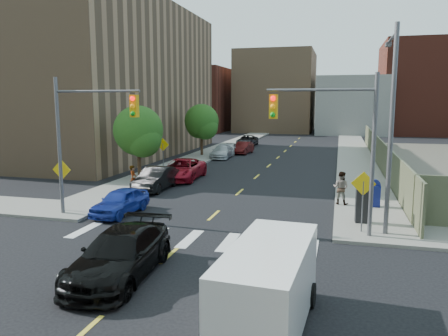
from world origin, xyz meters
The scene contains 30 objects.
ground centered at (0.00, 0.00, 0.00)m, with size 160.00×160.00×0.00m, color black.
sidewalk_nw centered at (-7.75, 41.50, 0.07)m, with size 3.50×73.00×0.15m, color gray.
sidewalk_ne centered at (7.75, 41.50, 0.07)m, with size 3.50×73.00×0.15m, color gray.
fence_north centered at (9.60, 28.00, 1.25)m, with size 0.12×44.00×2.50m, color #5E6446.
building_nw centered at (-22.00, 30.00, 8.00)m, with size 22.00×30.00×16.00m, color #8C6B4C.
bg_bldg_west centered at (-22.00, 70.00, 6.00)m, with size 14.00×18.00×12.00m, color #592319.
bg_bldg_midwest centered at (-6.00, 72.00, 7.50)m, with size 14.00×16.00×15.00m, color #8C6B4C.
bg_bldg_center centered at (8.00, 70.00, 5.00)m, with size 12.00×16.00×10.00m, color gray.
bg_bldg_east centered at (22.00, 72.00, 8.00)m, with size 18.00×18.00×16.00m, color #592319.
signal_nw centered at (-5.98, 6.00, 4.53)m, with size 4.59×0.30×7.00m.
signal_ne centered at (5.98, 6.00, 4.53)m, with size 4.59×0.30×7.00m.
streetlight_ne centered at (8.20, 6.90, 5.22)m, with size 0.25×3.70×9.00m.
warn_sign_nw centered at (-7.80, 6.50, 1.99)m, with size 1.06×0.06×2.83m.
warn_sign_ne centered at (7.20, 6.50, 1.99)m, with size 1.06×0.06×2.83m.
warn_sign_midwest centered at (-7.80, 20.00, 1.99)m, with size 1.06×0.06×2.83m.
tree_west_near centered at (-8.00, 16.05, 3.48)m, with size 3.66×3.64×5.52m.
tree_west_far centered at (-8.00, 31.05, 3.48)m, with size 3.66×3.64×5.52m.
parked_car_blue centered at (-4.76, 7.00, 0.67)m, with size 1.59×3.96×1.35m, color #1B3097.
parked_car_black centered at (-5.50, 13.25, 0.75)m, with size 1.60×4.58×1.51m, color black.
parked_car_red centered at (-5.17, 17.32, 0.77)m, with size 2.56×5.56×1.54m, color maroon.
parked_car_silver centered at (-5.50, 30.00, 0.66)m, with size 1.84×4.51×1.31m, color #B1B4B9.
parked_car_white centered at (-5.47, 33.02, 0.65)m, with size 1.54×3.83×1.31m, color silver.
parked_car_maroon centered at (-4.20, 34.33, 0.66)m, with size 1.39×3.99×1.31m, color #460E0E.
parked_car_grey centered at (-5.50, 42.64, 0.70)m, with size 2.34×5.07×1.41m, color black.
black_sedan centered at (-0.80, -0.40, 0.79)m, with size 2.20×5.42×1.57m, color black.
cargo_van centered at (4.51, -2.30, 1.17)m, with size 2.27×4.97×2.23m.
mailbox centered at (8.06, 11.50, 0.88)m, with size 0.62×0.48×1.50m.
payphone centered at (7.25, 8.06, 1.07)m, with size 0.55×0.45×1.85m, color black.
pedestrian_west centered at (-6.30, 11.58, 1.00)m, with size 0.62×0.41×1.70m, color gray.
pedestrian_east centered at (6.30, 11.62, 1.07)m, with size 0.89×0.70×1.84m, color gray.
Camera 1 is at (6.12, -12.97, 5.85)m, focal length 35.00 mm.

